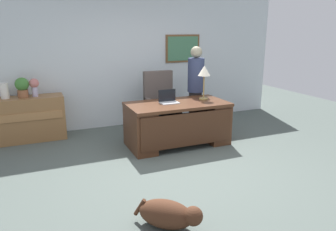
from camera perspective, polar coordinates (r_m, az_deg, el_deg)
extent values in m
plane|color=#4C5651|center=(4.87, 2.12, -9.33)|extent=(12.00, 12.00, 0.00)
cube|color=silver|center=(6.91, -7.05, 9.50)|extent=(7.00, 0.12, 2.70)
cube|color=brown|center=(7.25, 2.61, 11.76)|extent=(0.80, 0.03, 0.60)
cube|color=#427754|center=(7.23, 2.68, 11.75)|extent=(0.72, 0.01, 0.52)
cube|color=#4C2B19|center=(5.64, 1.68, 2.01)|extent=(1.75, 0.89, 0.05)
cube|color=#4C2B19|center=(5.49, -4.99, -2.51)|extent=(0.36, 0.83, 0.71)
cube|color=#4C2B19|center=(6.05, 7.67, -0.93)|extent=(0.36, 0.83, 0.71)
cube|color=#412415|center=(5.37, 3.51, -2.51)|extent=(1.65, 0.04, 0.57)
cube|color=olive|center=(6.46, -23.68, -0.57)|extent=(1.32, 0.48, 0.82)
cube|color=#A16F40|center=(6.20, -23.77, -0.27)|extent=(1.22, 0.02, 0.14)
cube|color=#564C47|center=(6.44, -0.97, 0.33)|extent=(0.60, 0.58, 0.18)
cylinder|color=black|center=(6.50, -0.97, -1.63)|extent=(0.10, 0.10, 0.28)
cylinder|color=black|center=(6.54, -0.96, -2.60)|extent=(0.52, 0.52, 0.05)
cube|color=#564C47|center=(6.56, -1.78, 4.70)|extent=(0.60, 0.12, 0.74)
cube|color=#564C47|center=(6.30, -3.18, 1.85)|extent=(0.08, 0.50, 0.22)
cube|color=#564C47|center=(6.49, 1.15, 2.26)|extent=(0.08, 0.50, 0.22)
cylinder|color=#262323|center=(6.49, 4.81, 0.71)|extent=(0.26, 0.26, 0.81)
cylinder|color=navy|center=(6.35, 4.96, 7.13)|extent=(0.32, 0.32, 0.66)
sphere|color=gray|center=(6.30, 5.05, 11.10)|extent=(0.22, 0.22, 0.22)
ellipsoid|color=#472819|center=(3.50, -0.40, -17.04)|extent=(0.64, 0.62, 0.30)
sphere|color=#472819|center=(3.41, 4.48, -17.32)|extent=(0.20, 0.20, 0.20)
cylinder|color=#472819|center=(3.59, -5.00, -15.85)|extent=(0.14, 0.13, 0.21)
cube|color=#B2B5BA|center=(5.60, 0.23, 2.27)|extent=(0.32, 0.22, 0.01)
cube|color=black|center=(5.67, -0.18, 3.59)|extent=(0.32, 0.01, 0.21)
cylinder|color=#9E8447|center=(5.95, 6.29, 3.00)|extent=(0.16, 0.16, 0.02)
cylinder|color=#9E8447|center=(5.91, 6.35, 5.05)|extent=(0.02, 0.02, 0.41)
cone|color=silver|center=(5.87, 6.43, 7.88)|extent=(0.22, 0.22, 0.18)
cylinder|color=#B1A9C8|center=(6.36, -22.49, 3.90)|extent=(0.10, 0.10, 0.17)
sphere|color=#BE6F6A|center=(6.33, -22.63, 5.30)|extent=(0.17, 0.17, 0.17)
cylinder|color=silver|center=(6.37, -26.96, 3.90)|extent=(0.14, 0.14, 0.28)
cylinder|color=brown|center=(6.36, -24.27, 3.56)|extent=(0.18, 0.18, 0.14)
sphere|color=#3E7833|center=(6.33, -24.44, 5.07)|extent=(0.24, 0.24, 0.24)
sphere|color=green|center=(3.84, -2.35, -15.70)|extent=(0.10, 0.10, 0.10)
ellipsoid|color=beige|center=(3.82, 2.18, -16.27)|extent=(0.14, 0.19, 0.05)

